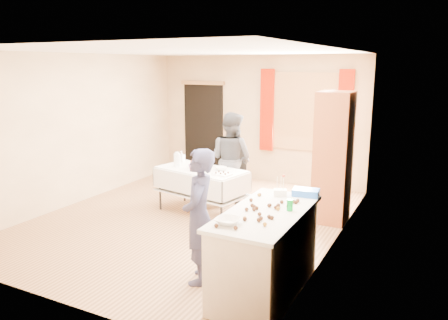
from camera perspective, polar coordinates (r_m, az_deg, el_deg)
The scene contains 29 objects.
floor at distance 7.04m, azimuth -4.39°, elevation -7.76°, with size 4.50×5.50×0.02m, color #9E7047.
ceiling at distance 6.61m, azimuth -4.77°, elevation 14.08°, with size 4.50×5.50×0.02m, color white.
wall_back at distance 9.14m, azimuth 4.53°, elevation 5.37°, with size 4.50×0.02×2.60m, color tan.
wall_front at distance 4.63m, azimuth -22.70°, elevation -2.44°, with size 4.50×0.02×2.60m, color tan.
wall_left at distance 8.10m, azimuth -18.37°, elevation 3.88°, with size 0.02×5.50×2.60m, color tan.
wall_right at distance 5.86m, azimuth 14.64°, elevation 1.07°, with size 0.02×5.50×2.60m, color tan.
window_frame at distance 8.75m, azimuth 10.54°, elevation 6.21°, with size 1.32×0.06×1.52m, color olive.
window_pane at distance 8.74m, azimuth 10.51°, elevation 6.20°, with size 1.20×0.02×1.40m, color white.
curtain_left at distance 8.96m, azimuth 5.64°, elevation 6.49°, with size 0.28×0.06×1.65m, color #8C1300.
curtain_right at distance 8.52m, azimuth 15.50°, elevation 5.80°, with size 0.28×0.06×1.65m, color #8C1300.
doorway at distance 9.72m, azimuth -2.68°, elevation 4.03°, with size 0.95×0.04×2.00m, color black.
door_lintel at distance 9.60m, azimuth -2.83°, elevation 10.04°, with size 1.05×0.06×0.08m, color olive.
cabinet at distance 6.90m, azimuth 14.07°, elevation 0.30°, with size 0.50×0.60×2.02m, color brown.
counter at distance 4.78m, azimuth 5.44°, elevation -11.82°, with size 0.75×1.58×0.91m.
party_table at distance 7.17m, azimuth -2.99°, elevation -3.52°, with size 1.60×1.03×0.75m.
chair at distance 8.00m, azimuth 1.24°, elevation -3.01°, with size 0.44×0.44×0.96m.
girl at distance 4.87m, azimuth -3.27°, elevation -7.38°, with size 0.52×0.64×1.53m, color #242446.
woman at distance 7.50m, azimuth 0.98°, elevation 0.10°, with size 0.91×0.78×1.63m, color black.
soda_can at distance 4.63m, azimuth 8.59°, elevation -5.84°, with size 0.07×0.07×0.12m, color #087F24.
mixing_bowl at distance 4.22m, azimuth 0.50°, elevation -7.98°, with size 0.25×0.25×0.06m, color white.
foam_block at distance 5.12m, azimuth 7.34°, elevation -4.26°, with size 0.15×0.10×0.08m, color white.
blue_basket at distance 5.18m, azimuth 10.64°, elevation -4.18°, with size 0.30×0.20×0.08m, color blue.
pitcher at distance 7.26m, azimuth -6.15°, elevation -0.00°, with size 0.11×0.11×0.22m, color silver.
cup_red at distance 7.22m, azimuth -3.91°, elevation -0.50°, with size 0.13×0.13×0.11m, color #B23C20.
cup_rainbow at distance 6.99m, azimuth -4.23°, elevation -0.97°, with size 0.14×0.14×0.10m, color red.
small_bowl at distance 6.98m, azimuth -0.41°, elevation -1.12°, with size 0.25×0.25×0.06m, color white.
pastry_tray at distance 6.70m, azimuth -0.25°, elevation -1.87°, with size 0.28×0.20×0.02m, color white.
bottle at distance 7.62m, azimuth -5.55°, elevation 0.47°, with size 0.09×0.09×0.19m, color white.
cake_balls at distance 4.60m, azimuth 5.36°, elevation -6.41°, with size 0.51×1.15×0.04m.
Camera 1 is at (3.46, -5.63, 2.41)m, focal length 35.00 mm.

